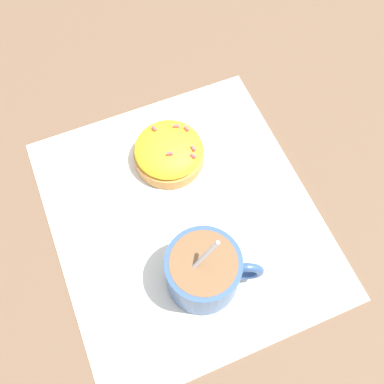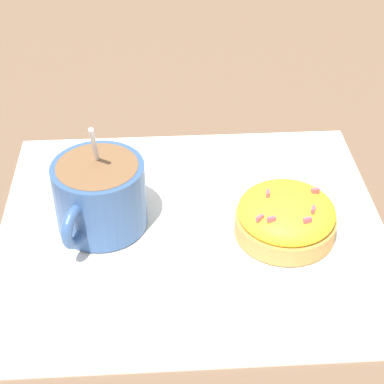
% 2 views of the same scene
% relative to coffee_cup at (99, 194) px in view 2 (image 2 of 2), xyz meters
% --- Properties ---
extents(ground_plane, '(3.00, 3.00, 0.00)m').
position_rel_coffee_cup_xyz_m(ground_plane, '(0.08, -0.01, -0.04)').
color(ground_plane, brown).
extents(paper_napkin, '(0.35, 0.32, 0.00)m').
position_rel_coffee_cup_xyz_m(paper_napkin, '(0.08, -0.01, -0.04)').
color(paper_napkin, white).
rests_on(paper_napkin, ground_plane).
extents(coffee_cup, '(0.08, 0.10, 0.11)m').
position_rel_coffee_cup_xyz_m(coffee_cup, '(0.00, 0.00, 0.00)').
color(coffee_cup, '#335184').
rests_on(coffee_cup, paper_napkin).
extents(frosted_pastry, '(0.09, 0.09, 0.04)m').
position_rel_coffee_cup_xyz_m(frosted_pastry, '(0.16, -0.01, -0.02)').
color(frosted_pastry, '#C18442').
rests_on(frosted_pastry, paper_napkin).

